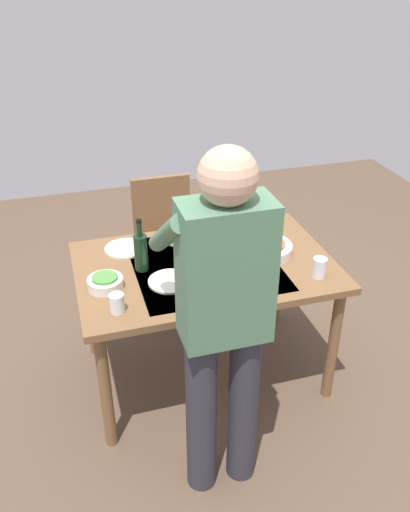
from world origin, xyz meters
name	(u,v)px	position (x,y,z in m)	size (l,w,h in m)	color
ground_plane	(205,371)	(0.00, 0.00, 0.00)	(6.00, 6.00, 0.00)	brown
dining_table	(205,277)	(0.00, 0.00, 0.69)	(1.39, 0.90, 0.77)	brown
chair_near	(165,235)	(0.04, -0.83, 0.53)	(0.40, 0.40, 0.91)	#523019
person_server	(223,316)	(0.13, 0.71, 0.96)	(0.42, 0.61, 1.69)	#2D2D38
wine_bottle	(141,251)	(0.34, -0.04, 0.88)	(0.07, 0.07, 0.30)	black
wine_glass_left	(186,237)	(0.07, -0.14, 0.88)	(0.07, 0.07, 0.15)	white
water_cup_near_left	(175,237)	(0.10, -0.26, 0.82)	(0.07, 0.07, 0.09)	silver
water_cup_near_right	(319,268)	(-0.53, 0.29, 0.83)	(0.07, 0.07, 0.11)	silver
water_cup_far_left	(117,303)	(0.52, 0.30, 0.82)	(0.07, 0.07, 0.10)	silver
serving_bowl_pasta	(265,248)	(-0.36, -0.02, 0.81)	(0.30, 0.30, 0.07)	silver
side_bowl_salad	(105,282)	(0.55, 0.08, 0.81)	(0.18, 0.18, 0.07)	silver
dinner_plate_near	(125,248)	(0.39, -0.28, 0.78)	(0.23, 0.23, 0.01)	silver
dinner_plate_far	(170,281)	(0.22, 0.12, 0.78)	(0.23, 0.23, 0.01)	silver
table_knife	(218,266)	(-0.06, 0.04, 0.78)	(0.01, 0.20, 0.01)	silver
table_fork	(244,284)	(-0.14, 0.25, 0.78)	(0.01, 0.18, 0.01)	silver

